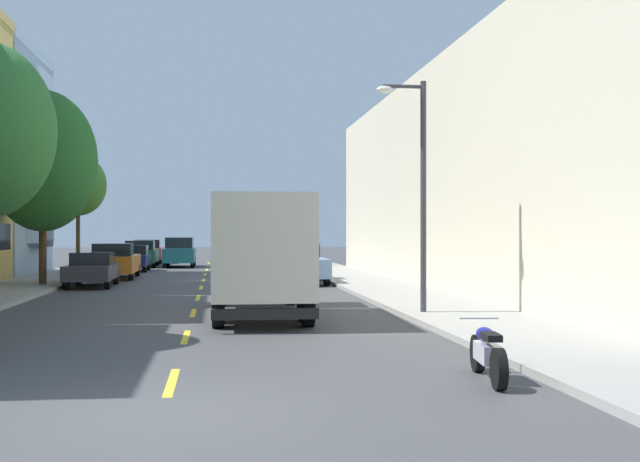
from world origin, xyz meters
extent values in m
plane|color=#424244|center=(0.00, 30.00, 0.00)|extent=(160.00, 160.00, 0.00)
cube|color=#99968E|center=(-7.10, 28.00, 0.07)|extent=(3.20, 120.00, 0.14)
cube|color=#99968E|center=(7.10, 28.00, 0.07)|extent=(3.20, 120.00, 0.14)
cube|color=yellow|center=(0.00, 2.00, 0.00)|extent=(0.14, 2.20, 0.01)
cube|color=yellow|center=(0.00, 7.00, 0.00)|extent=(0.14, 2.20, 0.01)
cube|color=yellow|center=(0.00, 12.00, 0.00)|extent=(0.14, 2.20, 0.01)
cube|color=yellow|center=(0.00, 17.00, 0.00)|extent=(0.14, 2.20, 0.01)
cube|color=yellow|center=(0.00, 22.00, 0.00)|extent=(0.14, 2.20, 0.01)
cube|color=yellow|center=(0.00, 27.00, 0.00)|extent=(0.14, 2.20, 0.01)
cube|color=yellow|center=(0.00, 32.00, 0.00)|extent=(0.14, 2.20, 0.01)
cube|color=yellow|center=(0.00, 37.00, 0.00)|extent=(0.14, 2.20, 0.01)
cube|color=yellow|center=(0.00, 42.00, 0.00)|extent=(0.14, 2.20, 0.01)
cube|color=yellow|center=(0.00, 47.00, 0.00)|extent=(0.14, 2.20, 0.01)
cube|color=#1E232D|center=(-8.13, 23.06, 2.07)|extent=(0.04, 2.87, 1.10)
cube|color=#1E232D|center=(-8.13, 23.06, 5.53)|extent=(0.04, 2.87, 1.10)
cube|color=#1E232D|center=(-8.13, 23.06, 8.98)|extent=(0.04, 2.87, 1.10)
cube|color=#CAE7FE|center=(-8.95, 31.65, 11.61)|extent=(0.60, 8.39, 0.44)
cube|color=#CAE7FE|center=(-8.42, 31.65, 6.15)|extent=(0.55, 3.77, 8.88)
cube|color=#1E232D|center=(-8.13, 31.65, 2.05)|extent=(0.04, 2.87, 1.10)
cube|color=#1E232D|center=(-8.13, 31.65, 5.47)|extent=(0.04, 2.87, 1.10)
cube|color=#1E232D|center=(-8.13, 31.65, 8.88)|extent=(0.04, 2.87, 1.10)
cube|color=beige|center=(13.70, 20.00, 4.39)|extent=(10.00, 36.00, 8.77)
cylinder|color=#47331E|center=(-6.40, 22.71, 1.58)|extent=(0.31, 0.31, 2.87)
ellipsoid|color=#235B23|center=(-6.40, 22.71, 5.18)|extent=(4.35, 4.35, 5.78)
cylinder|color=#47331E|center=(-6.40, 30.65, 1.82)|extent=(0.20, 0.20, 3.36)
ellipsoid|color=#387028|center=(-6.40, 30.65, 4.68)|extent=(2.84, 2.84, 3.14)
cylinder|color=#38383D|center=(6.10, 10.12, 3.21)|extent=(0.16, 0.16, 6.13)
cylinder|color=#38383D|center=(5.55, 10.12, 6.12)|extent=(1.10, 0.10, 0.10)
ellipsoid|color=silver|center=(5.05, 10.12, 6.02)|extent=(0.44, 0.28, 0.20)
cube|color=beige|center=(1.78, 10.05, 1.91)|extent=(2.50, 5.57, 2.50)
cube|color=beige|center=(1.85, 13.96, 1.76)|extent=(2.34, 1.94, 2.20)
cube|color=black|center=(1.87, 14.86, 2.24)|extent=(2.02, 0.12, 0.97)
cube|color=black|center=(1.73, 7.37, 0.43)|extent=(2.40, 0.21, 0.24)
cylinder|color=black|center=(2.91, 13.99, 0.48)|extent=(0.30, 0.97, 0.96)
cylinder|color=black|center=(0.79, 14.03, 0.48)|extent=(0.30, 0.97, 0.96)
cylinder|color=black|center=(2.81, 8.47, 0.48)|extent=(0.30, 0.97, 0.96)
cylinder|color=black|center=(0.69, 8.51, 0.48)|extent=(0.30, 0.97, 0.96)
cylinder|color=black|center=(2.83, 9.57, 0.48)|extent=(0.30, 0.97, 0.96)
cylinder|color=black|center=(0.71, 9.61, 0.48)|extent=(0.30, 0.97, 0.96)
cube|color=maroon|center=(4.34, 38.58, 0.73)|extent=(2.15, 5.35, 0.80)
cube|color=black|center=(4.37, 39.74, 1.43)|extent=(1.80, 1.64, 0.60)
cylinder|color=black|center=(5.28, 40.36, 0.33)|extent=(0.24, 0.67, 0.66)
cylinder|color=black|center=(3.50, 40.41, 0.33)|extent=(0.24, 0.67, 0.66)
cylinder|color=black|center=(5.17, 36.75, 0.33)|extent=(0.24, 0.67, 0.66)
cylinder|color=black|center=(3.39, 36.80, 0.33)|extent=(0.24, 0.67, 0.66)
cube|color=#AD1E1E|center=(-4.37, 47.41, 0.73)|extent=(2.13, 5.35, 0.80)
cube|color=black|center=(-4.34, 46.24, 1.43)|extent=(1.80, 1.63, 0.60)
cylinder|color=black|center=(-5.22, 45.58, 0.33)|extent=(0.24, 0.67, 0.66)
cylinder|color=black|center=(-3.44, 45.63, 0.33)|extent=(0.24, 0.67, 0.66)
cylinder|color=black|center=(-5.30, 49.19, 0.33)|extent=(0.24, 0.67, 0.66)
cylinder|color=black|center=(-3.52, 49.23, 0.33)|extent=(0.24, 0.67, 0.66)
cube|color=#194C28|center=(-4.31, 41.80, 0.73)|extent=(2.09, 5.33, 0.80)
cube|color=black|center=(-4.29, 40.63, 1.43)|extent=(1.79, 1.62, 0.60)
cylinder|color=black|center=(-5.16, 39.98, 0.33)|extent=(0.23, 0.66, 0.66)
cylinder|color=black|center=(-3.38, 40.01, 0.33)|extent=(0.23, 0.66, 0.66)
cylinder|color=black|center=(-5.23, 43.58, 0.33)|extent=(0.23, 0.66, 0.66)
cylinder|color=black|center=(-3.45, 43.61, 0.33)|extent=(0.23, 0.66, 0.66)
cube|color=#333338|center=(-4.48, 23.00, 0.63)|extent=(1.89, 4.54, 0.60)
cube|color=black|center=(-4.49, 23.23, 1.18)|extent=(1.63, 2.19, 0.50)
cylinder|color=black|center=(-5.24, 21.46, 0.33)|extent=(0.23, 0.66, 0.66)
cylinder|color=black|center=(-3.66, 21.49, 0.33)|extent=(0.23, 0.66, 0.66)
cylinder|color=black|center=(-5.31, 24.51, 0.33)|extent=(0.23, 0.66, 0.66)
cylinder|color=black|center=(-3.73, 24.55, 0.33)|extent=(0.23, 0.66, 0.66)
cube|color=#7A9EC6|center=(4.34, 24.06, 0.73)|extent=(2.03, 5.31, 0.80)
cube|color=black|center=(4.35, 25.22, 1.43)|extent=(1.77, 1.60, 0.60)
cylinder|color=black|center=(5.24, 25.85, 0.33)|extent=(0.22, 0.66, 0.66)
cylinder|color=black|center=(3.46, 25.86, 0.33)|extent=(0.22, 0.66, 0.66)
cylinder|color=black|center=(5.22, 22.25, 0.33)|extent=(0.22, 0.66, 0.66)
cylinder|color=black|center=(3.44, 22.26, 0.33)|extent=(0.22, 0.66, 0.66)
cube|color=orange|center=(-4.29, 28.83, 0.73)|extent=(2.11, 5.34, 0.80)
cube|color=black|center=(-4.27, 27.67, 1.43)|extent=(1.79, 1.63, 0.60)
cylinder|color=black|center=(-5.14, 27.01, 0.33)|extent=(0.23, 0.66, 0.66)
cylinder|color=black|center=(-3.36, 27.05, 0.33)|extent=(0.23, 0.66, 0.66)
cylinder|color=black|center=(-5.22, 30.62, 0.33)|extent=(0.23, 0.66, 0.66)
cylinder|color=black|center=(-3.44, 30.65, 0.33)|extent=(0.23, 0.66, 0.66)
cube|color=navy|center=(-4.22, 35.81, 0.64)|extent=(1.77, 4.01, 0.62)
cube|color=black|center=(-4.22, 36.29, 1.23)|extent=(1.55, 1.69, 0.55)
cylinder|color=black|center=(-4.96, 34.44, 0.33)|extent=(0.23, 0.66, 0.66)
cylinder|color=black|center=(-3.44, 34.45, 0.33)|extent=(0.23, 0.66, 0.66)
cylinder|color=black|center=(-4.99, 37.16, 0.33)|extent=(0.23, 0.66, 0.66)
cylinder|color=black|center=(-3.47, 37.17, 0.33)|extent=(0.23, 0.66, 0.66)
cube|color=black|center=(4.26, 49.55, 0.64)|extent=(1.87, 4.72, 0.62)
cube|color=black|center=(4.25, 49.18, 1.23)|extent=(1.63, 2.84, 0.55)
cylinder|color=black|center=(5.08, 51.14, 0.33)|extent=(0.23, 0.66, 0.66)
cylinder|color=black|center=(3.48, 51.16, 0.33)|extent=(0.23, 0.66, 0.66)
cylinder|color=black|center=(5.04, 47.95, 0.33)|extent=(0.23, 0.66, 0.66)
cylinder|color=black|center=(3.44, 47.96, 0.33)|extent=(0.23, 0.66, 0.66)
cube|color=#195B60|center=(-1.80, 41.07, 0.78)|extent=(1.95, 4.80, 0.90)
cube|color=black|center=(-1.80, 41.07, 1.58)|extent=(1.72, 2.78, 0.70)
cylinder|color=black|center=(-2.67, 39.44, 0.33)|extent=(0.22, 0.66, 0.66)
cylinder|color=black|center=(-0.94, 39.44, 0.33)|extent=(0.22, 0.66, 0.66)
cylinder|color=black|center=(-2.67, 42.70, 0.33)|extent=(0.22, 0.66, 0.66)
cylinder|color=black|center=(-0.93, 42.70, 0.33)|extent=(0.22, 0.66, 0.66)
cylinder|color=black|center=(4.84, 2.22, 0.30)|extent=(0.22, 0.61, 0.60)
cylinder|color=black|center=(4.66, 0.78, 0.30)|extent=(0.22, 0.61, 0.60)
cube|color=silver|center=(4.75, 1.50, 0.42)|extent=(0.38, 0.84, 0.28)
ellipsoid|color=navy|center=(4.77, 1.67, 0.68)|extent=(0.24, 0.48, 0.22)
cube|color=black|center=(4.72, 1.24, 0.70)|extent=(0.28, 0.54, 0.10)
cylinder|color=silver|center=(4.83, 2.10, 0.88)|extent=(0.62, 0.11, 0.03)
camera|label=1|loc=(0.69, -9.71, 2.25)|focal=43.07mm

